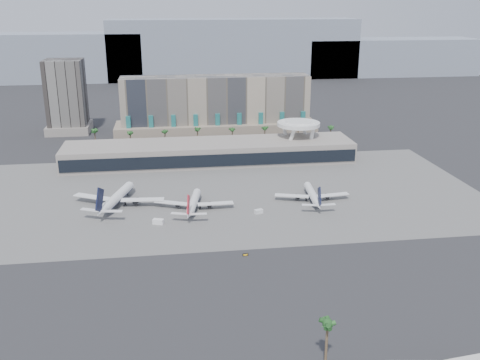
{
  "coord_description": "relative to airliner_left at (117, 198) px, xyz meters",
  "views": [
    {
      "loc": [
        -24.11,
        -194.86,
        91.71
      ],
      "look_at": [
        8.46,
        40.0,
        11.58
      ],
      "focal_mm": 40.0,
      "sensor_mm": 36.0,
      "label": 1
    }
  ],
  "objects": [
    {
      "name": "service_vehicle_b",
      "position": [
        64.1,
        -18.79,
        -3.07
      ],
      "size": [
        4.1,
        3.18,
        1.86
      ],
      "primitive_type": "cube",
      "rotation": [
        0.0,
        0.0,
        0.35
      ],
      "color": "silver",
      "rests_on": "ground"
    },
    {
      "name": "mountain_ridge",
      "position": [
        76.91,
        425.2,
        25.9
      ],
      "size": [
        680.0,
        60.0,
        70.0
      ],
      "color": "gray",
      "rests_on": "ground"
    },
    {
      "name": "hotel",
      "position": [
        59.04,
        129.62,
        12.81
      ],
      "size": [
        140.0,
        30.0,
        42.0
      ],
      "color": "tan",
      "rests_on": "ground"
    },
    {
      "name": "terminal",
      "position": [
        49.04,
        65.04,
        2.52
      ],
      "size": [
        170.0,
        32.5,
        14.5
      ],
      "color": "#9C9389",
      "rests_on": "ground"
    },
    {
      "name": "airliner_left",
      "position": [
        0.0,
        0.0,
        0.0
      ],
      "size": [
        43.09,
        44.64,
        15.84
      ],
      "rotation": [
        0.0,
        0.0,
        -0.29
      ],
      "color": "white",
      "rests_on": "ground"
    },
    {
      "name": "saucer_structure",
      "position": [
        104.04,
        71.2,
        14.46
      ],
      "size": [
        26.0,
        26.0,
        21.89
      ],
      "color": "white",
      "rests_on": "ground"
    },
    {
      "name": "airliner_centre",
      "position": [
        35.2,
        -9.57,
        -0.67
      ],
      "size": [
        36.43,
        37.83,
        13.16
      ],
      "rotation": [
        0.0,
        0.0,
        -0.18
      ],
      "color": "white",
      "rests_on": "ground"
    },
    {
      "name": "taxiway_sign",
      "position": [
        51.93,
        -59.83,
        -3.51
      ],
      "size": [
        2.18,
        0.49,
        0.98
      ],
      "rotation": [
        0.0,
        0.0,
        0.08
      ],
      "color": "black",
      "rests_on": "ground"
    },
    {
      "name": "service_vehicle_a",
      "position": [
        19.17,
        -24.74,
        -2.88
      ],
      "size": [
        5.06,
        3.64,
        2.24
      ],
      "primitive_type": "cube",
      "rotation": [
        0.0,
        0.0,
        -0.34
      ],
      "color": "white",
      "rests_on": "ground"
    },
    {
      "name": "airliner_right",
      "position": [
        92.29,
        -6.85,
        -0.74
      ],
      "size": [
        36.24,
        37.42,
        12.92
      ],
      "rotation": [
        0.0,
        0.0,
        -0.08
      ],
      "color": "white",
      "rests_on": "ground"
    },
    {
      "name": "near_palm_b",
      "position": [
        63.52,
        -125.65,
        7.24
      ],
      "size": [
        6.0,
        6.0,
        14.12
      ],
      "color": "brown",
      "rests_on": "ground"
    },
    {
      "name": "ground",
      "position": [
        49.04,
        -44.8,
        -3.99
      ],
      "size": [
        900.0,
        900.0,
        0.0
      ],
      "primitive_type": "plane",
      "color": "#232326",
      "rests_on": "ground"
    },
    {
      "name": "palm_row",
      "position": [
        56.04,
        100.2,
        6.5
      ],
      "size": [
        157.8,
        2.8,
        13.1
      ],
      "color": "brown",
      "rests_on": "ground"
    },
    {
      "name": "office_tower",
      "position": [
        -45.96,
        155.2,
        18.94
      ],
      "size": [
        30.0,
        30.0,
        52.0
      ],
      "color": "black",
      "rests_on": "ground"
    },
    {
      "name": "apron_pad",
      "position": [
        49.04,
        10.2,
        -3.96
      ],
      "size": [
        260.0,
        130.0,
        0.06
      ],
      "primitive_type": "cube",
      "color": "#5B5B59",
      "rests_on": "ground"
    }
  ]
}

